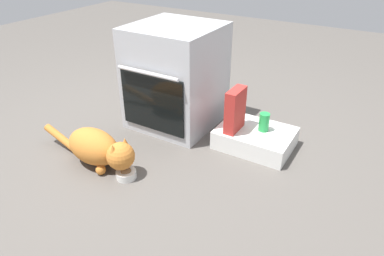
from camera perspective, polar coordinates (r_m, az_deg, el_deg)
name	(u,v)px	position (r m, az deg, el deg)	size (l,w,h in m)	color
ground	(155,150)	(2.30, -6.11, -3.52)	(8.00, 8.00, 0.00)	#56514C
oven	(176,76)	(2.48, -2.64, 8.39)	(0.57, 0.62, 0.71)	#B7BABF
pantry_cabinet	(255,138)	(2.33, 10.23, -1.61)	(0.48, 0.36, 0.12)	white
food_bowl	(126,174)	(2.07, -10.67, -7.31)	(0.12, 0.12, 0.07)	white
cat	(98,148)	(2.15, -15.04, -3.19)	(0.76, 0.24, 0.24)	#C6752D
soda_can	(264,122)	(2.28, 11.66, 0.95)	(0.07, 0.07, 0.12)	green
cereal_box	(235,110)	(2.22, 7.04, 2.92)	(0.07, 0.18, 0.28)	#B72D28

